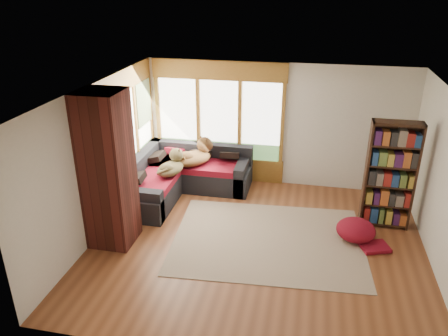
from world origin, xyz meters
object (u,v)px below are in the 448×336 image
at_px(dog_brindle, 172,165).
at_px(bookshelf, 390,176).
at_px(brick_chimney, 108,171).
at_px(area_rug, 268,240).
at_px(dog_tan, 196,155).
at_px(pouf, 356,229).
at_px(sectional_sofa, 176,177).

bearing_deg(dog_brindle, bookshelf, -80.68).
distance_m(brick_chimney, area_rug, 2.92).
xyz_separation_m(brick_chimney, dog_tan, (0.85, 2.21, -0.53)).
distance_m(area_rug, pouf, 1.51).
bearing_deg(area_rug, dog_brindle, 151.14).
bearing_deg(pouf, brick_chimney, -167.87).
relative_size(brick_chimney, pouf, 3.94).
bearing_deg(bookshelf, dog_tan, 168.41).
height_order(bookshelf, dog_tan, bookshelf).
height_order(area_rug, bookshelf, bookshelf).
xyz_separation_m(sectional_sofa, area_rug, (2.12, -1.53, -0.30)).
distance_m(bookshelf, pouf, 1.11).
height_order(sectional_sofa, pouf, sectional_sofa).
height_order(bookshelf, pouf, bookshelf).
relative_size(sectional_sofa, bookshelf, 1.12).
xyz_separation_m(brick_chimney, bookshelf, (4.54, 1.45, -0.32)).
xyz_separation_m(bookshelf, dog_brindle, (-4.03, 0.20, -0.25)).
bearing_deg(area_rug, sectional_sofa, 144.23).
distance_m(bookshelf, dog_brindle, 4.05).
xyz_separation_m(bookshelf, dog_tan, (-3.69, 0.76, -0.21)).
bearing_deg(area_rug, pouf, 13.27).
relative_size(area_rug, pouf, 4.85).
bearing_deg(bookshelf, dog_brindle, 177.11).
bearing_deg(sectional_sofa, brick_chimney, -101.29).
xyz_separation_m(brick_chimney, pouf, (4.03, 0.87, -1.11)).
bearing_deg(pouf, dog_brindle, 167.35).
distance_m(brick_chimney, dog_tan, 2.42).
relative_size(bookshelf, dog_brindle, 2.49).
height_order(sectional_sofa, dog_tan, dog_tan).
bearing_deg(pouf, bookshelf, 48.72).
bearing_deg(area_rug, brick_chimney, -168.52).
bearing_deg(bookshelf, pouf, -131.28).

